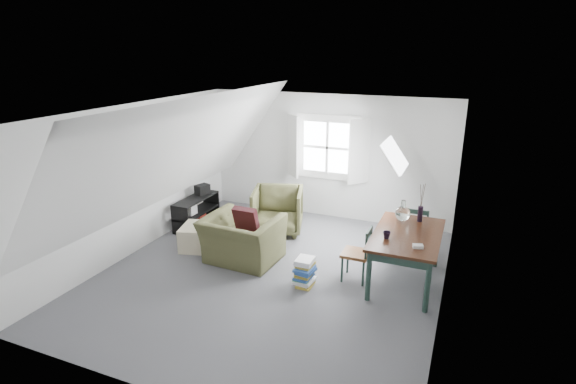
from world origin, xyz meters
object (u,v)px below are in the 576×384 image
at_px(ottoman, 200,237).
at_px(dining_table, 407,240).
at_px(magazine_stack, 305,272).
at_px(armchair_near, 243,260).
at_px(dining_chair_far, 417,229).
at_px(dining_chair_near, 358,253).
at_px(armchair_far, 278,231).
at_px(media_shelf, 195,214).

distance_m(ottoman, dining_table, 3.51).
bearing_deg(magazine_stack, armchair_near, 163.61).
height_order(ottoman, dining_table, dining_table).
height_order(dining_chair_far, dining_chair_near, dining_chair_near).
relative_size(ottoman, magazine_stack, 1.46).
height_order(armchair_far, dining_table, dining_table).
height_order(armchair_near, armchair_far, armchair_far).
xyz_separation_m(media_shelf, magazine_stack, (2.78, -1.34, -0.05)).
height_order(ottoman, magazine_stack, magazine_stack).
xyz_separation_m(dining_chair_far, media_shelf, (-4.15, -0.40, -0.18)).
xyz_separation_m(dining_table, magazine_stack, (-1.34, -0.66, -0.47)).
relative_size(armchair_near, magazine_stack, 2.79).
distance_m(armchair_near, dining_chair_near, 1.95).
bearing_deg(magazine_stack, dining_chair_near, 34.58).
bearing_deg(armchair_near, dining_table, -170.20).
bearing_deg(ottoman, dining_table, 2.37).
distance_m(dining_chair_far, magazine_stack, 2.23).
relative_size(media_shelf, magazine_stack, 2.64).
bearing_deg(dining_table, ottoman, -176.33).
bearing_deg(dining_chair_far, dining_table, 75.80).
bearing_deg(ottoman, armchair_near, -9.86).
xyz_separation_m(ottoman, dining_table, (3.47, 0.14, 0.48)).
distance_m(dining_chair_near, magazine_stack, 0.85).
bearing_deg(armchair_near, armchair_far, -88.28).
height_order(dining_chair_near, media_shelf, dining_chair_near).
bearing_deg(dining_chair_far, armchair_far, -11.84).
distance_m(armchair_far, dining_table, 2.82).
bearing_deg(dining_chair_near, magazine_stack, -70.99).
bearing_deg(dining_table, magazine_stack, -152.36).
xyz_separation_m(dining_chair_far, magazine_stack, (-1.37, -1.75, -0.22)).
height_order(armchair_far, dining_chair_far, dining_chair_far).
height_order(armchair_far, media_shelf, media_shelf).
bearing_deg(ottoman, media_shelf, 128.00).
xyz_separation_m(armchair_far, dining_table, (2.53, -1.06, 0.68)).
bearing_deg(magazine_stack, dining_chair_far, 51.96).
xyz_separation_m(armchair_far, ottoman, (-0.94, -1.20, 0.20)).
bearing_deg(armchair_far, dining_chair_far, -16.67).
height_order(armchair_near, dining_chair_far, dining_chair_far).
distance_m(dining_chair_far, media_shelf, 4.17).
bearing_deg(armchair_far, dining_table, -40.05).
distance_m(armchair_far, media_shelf, 1.65).
distance_m(armchair_near, dining_chair_far, 2.97).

